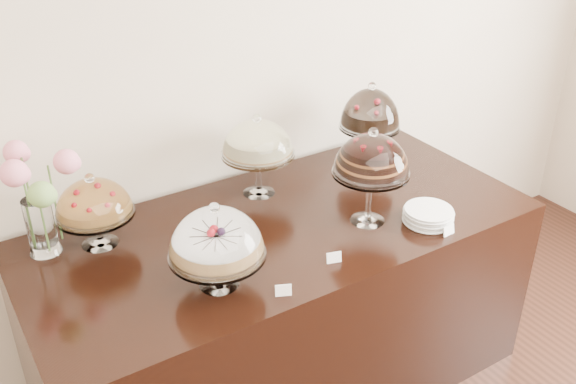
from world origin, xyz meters
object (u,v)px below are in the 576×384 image
cake_stand_cheesecake (258,142)px  cake_stand_sugar_sponge (216,237)px  display_counter (282,306)px  cake_stand_choco_layer (372,158)px  plate_stack (428,215)px  flower_vase (37,195)px  cake_stand_fruit_tart (93,202)px  cake_stand_dark_choco (370,112)px

cake_stand_cheesecake → cake_stand_sugar_sponge: bearing=-131.9°
display_counter → cake_stand_choco_layer: size_ratio=5.04×
cake_stand_choco_layer → plate_stack: cake_stand_choco_layer is taller
cake_stand_sugar_sponge → flower_vase: bearing=130.8°
cake_stand_fruit_tart → flower_vase: size_ratio=0.73×
plate_stack → cake_stand_fruit_tart: bearing=154.7°
cake_stand_sugar_sponge → display_counter: bearing=29.3°
display_counter → cake_stand_sugar_sponge: cake_stand_sugar_sponge is taller
cake_stand_dark_choco → cake_stand_fruit_tart: 1.37m
cake_stand_cheesecake → cake_stand_dark_choco: bearing=-4.2°
cake_stand_dark_choco → flower_vase: (-1.56, 0.07, -0.03)m
flower_vase → plate_stack: flower_vase is taller
display_counter → cake_stand_cheesecake: bearing=79.4°
cake_stand_sugar_sponge → plate_stack: size_ratio=1.69×
plate_stack → cake_stand_dark_choco: bearing=78.3°
flower_vase → plate_stack: size_ratio=2.09×
cake_stand_cheesecake → cake_stand_fruit_tart: cake_stand_cheesecake is taller
display_counter → cake_stand_choco_layer: 0.84m
cake_stand_sugar_sponge → plate_stack: 0.98m
cake_stand_sugar_sponge → cake_stand_choco_layer: size_ratio=0.82×
display_counter → cake_stand_fruit_tart: (-0.71, 0.27, 0.65)m
display_counter → flower_vase: flower_vase is taller
display_counter → cake_stand_sugar_sponge: bearing=-150.7°
cake_stand_choco_layer → flower_vase: bearing=158.1°
cake_stand_sugar_sponge → flower_vase: flower_vase is taller
cake_stand_sugar_sponge → cake_stand_fruit_tart: bearing=119.7°
cake_stand_cheesecake → plate_stack: bearing=-51.5°
plate_stack → cake_stand_choco_layer: bearing=145.2°
cake_stand_fruit_tart → plate_stack: size_ratio=1.52×
cake_stand_choco_layer → cake_stand_dark_choco: size_ratio=0.99×
display_counter → cake_stand_cheesecake: 0.77m
cake_stand_dark_choco → cake_stand_fruit_tart: (-1.37, 0.02, -0.09)m
plate_stack → flower_vase: bearing=156.0°
flower_vase → cake_stand_fruit_tart: bearing=-15.1°
cake_stand_dark_choco → flower_vase: size_ratio=0.99×
cake_stand_sugar_sponge → cake_stand_fruit_tart: (-0.29, 0.51, -0.01)m
cake_stand_fruit_tart → flower_vase: flower_vase is taller
cake_stand_dark_choco → cake_stand_fruit_tart: size_ratio=1.37×
display_counter → cake_stand_fruit_tart: 1.00m
flower_vase → cake_stand_dark_choco: bearing=-2.7°
cake_stand_dark_choco → flower_vase: 1.56m
cake_stand_sugar_sponge → cake_stand_dark_choco: (1.08, 0.48, 0.08)m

